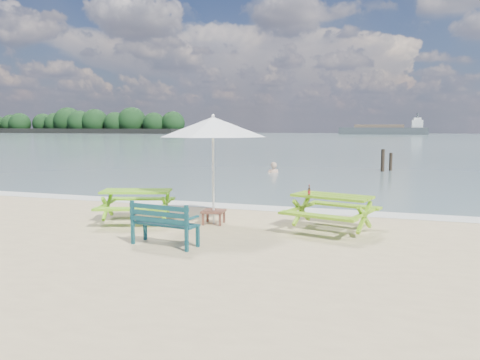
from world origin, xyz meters
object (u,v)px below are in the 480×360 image
(beer_bottle, at_px, (309,192))
(picnic_table_right, at_px, (332,214))
(patio_umbrella, at_px, (213,127))
(side_table, at_px, (214,217))
(park_bench, at_px, (165,232))
(picnic_table_left, at_px, (137,207))
(swimmer, at_px, (273,180))

(beer_bottle, bearing_deg, picnic_table_right, 21.77)
(picnic_table_right, distance_m, patio_umbrella, 3.47)
(beer_bottle, bearing_deg, side_table, 178.19)
(park_bench, bearing_deg, picnic_table_left, 133.01)
(side_table, relative_size, swimmer, 0.31)
(park_bench, height_order, side_table, park_bench)
(side_table, height_order, patio_umbrella, patio_umbrella)
(picnic_table_right, xyz_separation_m, patio_umbrella, (-2.85, -0.12, 1.97))
(side_table, height_order, swimmer, swimmer)
(picnic_table_left, height_order, side_table, picnic_table_left)
(picnic_table_left, height_order, picnic_table_right, picnic_table_right)
(patio_umbrella, height_order, swimmer, patio_umbrella)
(picnic_table_left, xyz_separation_m, beer_bottle, (4.29, 0.29, 0.52))
(patio_umbrella, xyz_separation_m, beer_bottle, (2.36, -0.07, -1.46))
(picnic_table_left, distance_m, patio_umbrella, 2.79)
(picnic_table_left, relative_size, beer_bottle, 9.61)
(beer_bottle, relative_size, swimmer, 0.13)
(patio_umbrella, bearing_deg, swimmer, 97.83)
(picnic_table_left, bearing_deg, patio_umbrella, 10.57)
(side_table, relative_size, beer_bottle, 2.45)
(swimmer, bearing_deg, beer_bottle, -72.46)
(park_bench, bearing_deg, patio_umbrella, 85.90)
(park_bench, xyz_separation_m, beer_bottle, (2.52, 2.18, 0.65))
(picnic_table_right, xyz_separation_m, swimmer, (-4.65, 12.94, -0.79))
(picnic_table_left, xyz_separation_m, swimmer, (0.13, 13.42, -0.78))
(side_table, bearing_deg, park_bench, -94.10)
(picnic_table_right, distance_m, beer_bottle, 0.74)
(side_table, bearing_deg, picnic_table_left, -169.43)
(picnic_table_left, xyz_separation_m, patio_umbrella, (1.93, 0.36, 1.99))
(picnic_table_right, height_order, beer_bottle, beer_bottle)
(patio_umbrella, bearing_deg, picnic_table_left, -169.43)
(picnic_table_right, relative_size, park_bench, 1.61)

